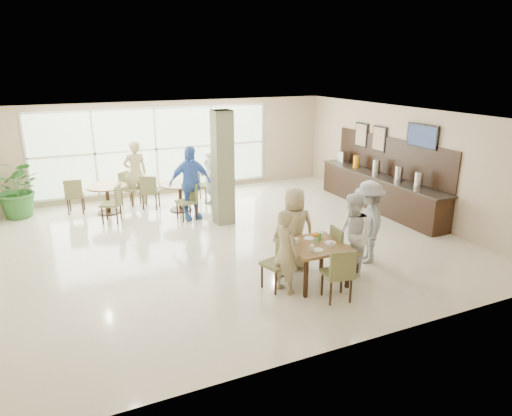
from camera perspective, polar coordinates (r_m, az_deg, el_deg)
name	(u,v)px	position (r m, az deg, el deg)	size (l,w,h in m)	color
ground	(226,241)	(10.39, -3.76, -4.10)	(10.00, 10.00, 0.00)	beige
room_shell	(225,167)	(9.89, -3.95, 5.10)	(10.00, 10.00, 10.00)	white
window_bank	(156,149)	(14.03, -12.37, 7.19)	(7.00, 0.04, 7.00)	silver
column	(223,168)	(11.19, -4.18, 4.98)	(0.45, 0.45, 2.80)	#666A4A
main_table	(315,249)	(8.29, 7.38, -5.04)	(1.02, 1.02, 0.75)	brown
round_table_left	(107,192)	(12.77, -18.11, 1.87)	(1.06, 1.06, 0.75)	brown
round_table_right	(180,190)	(12.54, -9.48, 2.24)	(1.07, 1.07, 0.75)	brown
chairs_main_table	(313,257)	(8.41, 7.11, -6.11)	(1.97, 2.01, 0.95)	#656A3A
chairs_table_left	(106,196)	(12.79, -18.26, 1.46)	(2.05, 1.92, 0.95)	#656A3A
chairs_table_right	(180,193)	(12.62, -9.47, 1.91)	(2.13, 1.95, 0.95)	#656A3A
tabletop_clutter	(317,241)	(8.24, 7.58, -4.12)	(0.71, 0.74, 0.21)	white
buffet_counter	(380,189)	(12.93, 15.20, 2.27)	(0.64, 4.70, 1.95)	black
wall_tv	(422,136)	(11.97, 20.07, 8.45)	(0.06, 1.00, 0.58)	black
framed_art_a	(379,139)	(13.20, 15.14, 8.34)	(0.05, 0.55, 0.70)	black
framed_art_b	(361,135)	(13.82, 13.03, 8.89)	(0.05, 0.55, 0.70)	black
potted_plant	(18,188)	(13.26, -27.58, 2.18)	(1.37, 1.37, 1.53)	#2E6B2B
teen_left	(285,251)	(7.89, 3.69, -5.41)	(0.55, 0.36, 1.51)	tan
teen_far	(294,228)	(8.81, 4.77, -2.54)	(0.79, 0.43, 1.63)	tan
teen_right	(352,235)	(8.66, 11.96, -3.38)	(0.77, 0.60, 1.59)	white
teen_standing	(368,222)	(9.31, 13.86, -1.72)	(1.08, 0.62, 1.67)	#969698
adult_a	(190,183)	(11.69, -8.23, 3.10)	(1.11, 0.63, 1.89)	#4575D0
adult_b	(212,179)	(12.78, -5.55, 3.62)	(1.42, 0.61, 1.53)	white
adult_standing	(136,173)	(13.25, -14.82, 4.27)	(0.67, 0.44, 1.83)	tan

